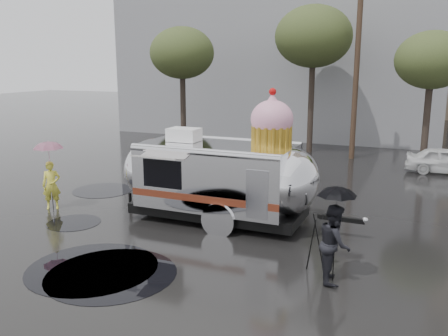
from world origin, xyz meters
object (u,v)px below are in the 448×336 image
at_px(person_left, 51,185).
at_px(person_right, 334,243).
at_px(airstream_trailer, 221,174).
at_px(tripod, 320,237).

relative_size(person_left, person_right, 0.91).
distance_m(airstream_trailer, person_right, 5.10).
xyz_separation_m(person_left, tripod, (9.56, -1.44, -0.00)).
relative_size(person_left, tripod, 1.17).
xyz_separation_m(person_left, person_right, (10.00, -1.91, 0.09)).
height_order(person_right, tripod, person_right).
distance_m(airstream_trailer, tripod, 4.49).
bearing_deg(person_left, person_right, -46.64).
bearing_deg(person_left, tripod, -44.35).
bearing_deg(tripod, person_left, -176.62).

